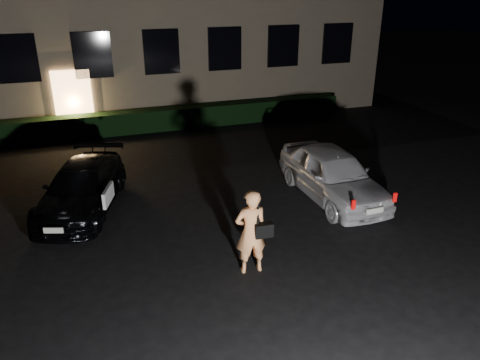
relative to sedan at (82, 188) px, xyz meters
name	(u,v)px	position (x,y,z in m)	size (l,w,h in m)	color
ground	(262,266)	(3.49, -4.12, -0.60)	(80.00, 80.00, 0.00)	black
hedge	(168,119)	(3.49, 6.38, -0.17)	(15.00, 0.70, 0.85)	black
sedan	(82,188)	(0.00, 0.00, 0.00)	(2.88, 4.42, 1.19)	black
hatch	(332,174)	(6.58, -1.52, 0.10)	(1.72, 4.14, 1.40)	silver
man	(251,232)	(3.21, -4.18, 0.34)	(0.77, 0.47, 1.86)	#FEA564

